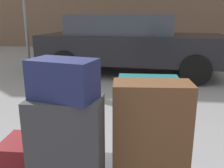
{
  "coord_description": "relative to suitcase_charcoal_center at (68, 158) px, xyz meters",
  "views": [
    {
      "loc": [
        0.21,
        -1.35,
        1.39
      ],
      "look_at": [
        0.0,
        1.2,
        0.69
      ],
      "focal_mm": 39.94,
      "sensor_mm": 36.0,
      "label": 1
    }
  ],
  "objects": [
    {
      "name": "parked_car",
      "position": [
        0.26,
        5.0,
        0.09
      ],
      "size": [
        4.49,
        2.34,
        1.42
      ],
      "color": "black",
      "rests_on": "ground_plane"
    },
    {
      "name": "suitcase_brown_rear_right",
      "position": [
        0.44,
        0.16,
        0.02
      ],
      "size": [
        0.43,
        0.22,
        0.71
      ],
      "primitive_type": "cube",
      "rotation": [
        0.0,
        0.0,
        0.04
      ],
      "color": "#51331E",
      "rests_on": "luggage_cart"
    },
    {
      "name": "no_parking_sign",
      "position": [
        -2.23,
        4.78,
        0.91
      ],
      "size": [
        0.49,
        0.11,
        2.57
      ],
      "color": "slate",
      "rests_on": "ground_plane"
    },
    {
      "name": "duffel_bag_navy_topmost_pile",
      "position": [
        0.0,
        0.0,
        0.43
      ],
      "size": [
        0.35,
        0.26,
        0.2
      ],
      "primitive_type": "cube",
      "rotation": [
        0.0,
        0.0,
        -0.28
      ],
      "color": "#191E47",
      "rests_on": "suitcase_charcoal_center"
    },
    {
      "name": "bollard_kerb_near",
      "position": [
        2.52,
        8.31,
        -0.31
      ],
      "size": [
        0.2,
        0.2,
        0.72
      ],
      "primitive_type": "cylinder",
      "color": "#72665B",
      "rests_on": "ground_plane"
    },
    {
      "name": "duffel_bag_maroon_front_right",
      "position": [
        -0.19,
        0.23,
        -0.18
      ],
      "size": [
        0.59,
        0.29,
        0.29
      ],
      "primitive_type": "cube",
      "rotation": [
        0.0,
        0.0,
        -0.01
      ],
      "color": "maroon",
      "rests_on": "luggage_cart"
    },
    {
      "name": "suitcase_teal_rear_left",
      "position": [
        0.44,
        0.48,
        -0.0
      ],
      "size": [
        0.41,
        0.24,
        0.65
      ],
      "primitive_type": "cube",
      "rotation": [
        0.0,
        0.0,
        -0.01
      ],
      "color": "#144C51",
      "rests_on": "luggage_cart"
    },
    {
      "name": "suitcase_charcoal_center",
      "position": [
        0.0,
        0.0,
        0.0
      ],
      "size": [
        0.37,
        0.23,
        0.66
      ],
      "primitive_type": "cube",
      "rotation": [
        0.0,
        0.0,
        -0.03
      ],
      "color": "#2D2D33",
      "rests_on": "luggage_cart"
    }
  ]
}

